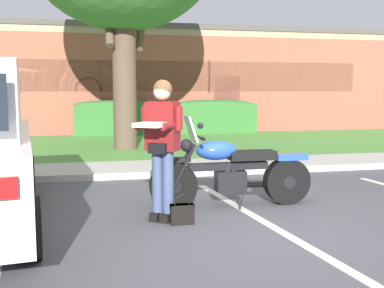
{
  "coord_description": "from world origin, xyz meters",
  "views": [
    {
      "loc": [
        -1.74,
        -5.02,
        1.58
      ],
      "look_at": [
        -0.38,
        1.14,
        0.85
      ],
      "focal_mm": 43.61,
      "sensor_mm": 36.0,
      "label": 1
    }
  ],
  "objects_px": {
    "handbag": "(182,212)",
    "brick_building": "(99,81)",
    "rider_person": "(162,138)",
    "hedge_left": "(114,117)",
    "motorcycle": "(237,171)",
    "hedge_center_left": "(215,116)"
  },
  "relations": [
    {
      "from": "handbag",
      "to": "brick_building",
      "type": "relative_size",
      "value": 0.02
    },
    {
      "from": "rider_person",
      "to": "hedge_left",
      "type": "distance_m",
      "value": 10.7
    },
    {
      "from": "motorcycle",
      "to": "hedge_center_left",
      "type": "distance_m",
      "value": 10.51
    },
    {
      "from": "brick_building",
      "to": "handbag",
      "type": "bearing_deg",
      "value": -87.89
    },
    {
      "from": "motorcycle",
      "to": "brick_building",
      "type": "relative_size",
      "value": 0.1
    },
    {
      "from": "handbag",
      "to": "brick_building",
      "type": "height_order",
      "value": "brick_building"
    },
    {
      "from": "handbag",
      "to": "hedge_center_left",
      "type": "relative_size",
      "value": 0.12
    },
    {
      "from": "motorcycle",
      "to": "handbag",
      "type": "xyz_separation_m",
      "value": [
        -0.9,
        -0.68,
        -0.34
      ]
    },
    {
      "from": "motorcycle",
      "to": "brick_building",
      "type": "xyz_separation_m",
      "value": [
        -1.5,
        15.53,
        1.51
      ]
    },
    {
      "from": "rider_person",
      "to": "hedge_center_left",
      "type": "bearing_deg",
      "value": 71.57
    },
    {
      "from": "hedge_center_left",
      "to": "brick_building",
      "type": "xyz_separation_m",
      "value": [
        -3.95,
        5.32,
        1.34
      ]
    },
    {
      "from": "motorcycle",
      "to": "hedge_left",
      "type": "height_order",
      "value": "motorcycle"
    },
    {
      "from": "motorcycle",
      "to": "brick_building",
      "type": "bearing_deg",
      "value": 95.51
    },
    {
      "from": "motorcycle",
      "to": "hedge_left",
      "type": "xyz_separation_m",
      "value": [
        -1.1,
        10.22,
        0.16
      ]
    },
    {
      "from": "motorcycle",
      "to": "rider_person",
      "type": "distance_m",
      "value": 1.31
    },
    {
      "from": "brick_building",
      "to": "hedge_left",
      "type": "bearing_deg",
      "value": -85.76
    },
    {
      "from": "motorcycle",
      "to": "handbag",
      "type": "relative_size",
      "value": 6.22
    },
    {
      "from": "motorcycle",
      "to": "hedge_center_left",
      "type": "height_order",
      "value": "motorcycle"
    },
    {
      "from": "motorcycle",
      "to": "hedge_left",
      "type": "bearing_deg",
      "value": 96.17
    },
    {
      "from": "rider_person",
      "to": "hedge_left",
      "type": "bearing_deg",
      "value": 89.98
    },
    {
      "from": "hedge_left",
      "to": "brick_building",
      "type": "distance_m",
      "value": 5.5
    },
    {
      "from": "rider_person",
      "to": "handbag",
      "type": "relative_size",
      "value": 4.74
    }
  ]
}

